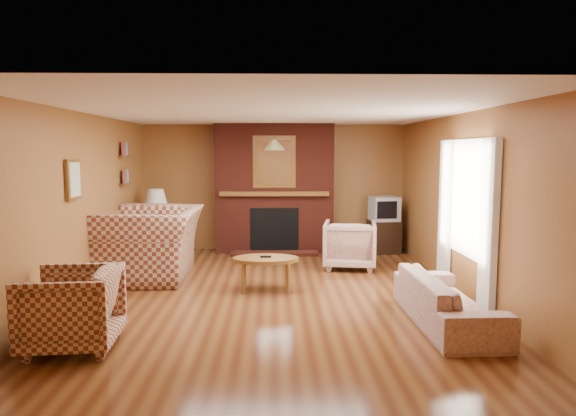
{
  "coord_description": "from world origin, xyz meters",
  "views": [
    {
      "loc": [
        0.01,
        -6.65,
        1.9
      ],
      "look_at": [
        0.2,
        0.6,
        1.09
      ],
      "focal_mm": 32.0,
      "sensor_mm": 36.0,
      "label": 1
    }
  ],
  "objects_px": {
    "plaid_armchair": "(71,309)",
    "floral_armchair": "(350,244)",
    "plaid_loveseat": "(151,243)",
    "tv_stand": "(384,236)",
    "table_lamp": "(156,205)",
    "side_table": "(157,242)",
    "coffee_table": "(266,261)",
    "floral_sofa": "(447,300)",
    "crt_tv": "(384,208)",
    "fireplace": "(274,189)"
  },
  "relations": [
    {
      "from": "plaid_armchair",
      "to": "floral_armchair",
      "type": "xyz_separation_m",
      "value": [
        3.18,
        3.35,
        -0.01
      ]
    },
    {
      "from": "plaid_loveseat",
      "to": "tv_stand",
      "type": "relative_size",
      "value": 2.65
    },
    {
      "from": "plaid_loveseat",
      "to": "plaid_armchair",
      "type": "bearing_deg",
      "value": -2.73
    },
    {
      "from": "table_lamp",
      "to": "side_table",
      "type": "bearing_deg",
      "value": 0.0
    },
    {
      "from": "plaid_loveseat",
      "to": "coffee_table",
      "type": "height_order",
      "value": "plaid_loveseat"
    },
    {
      "from": "plaid_loveseat",
      "to": "table_lamp",
      "type": "bearing_deg",
      "value": -171.01
    },
    {
      "from": "floral_sofa",
      "to": "crt_tv",
      "type": "bearing_deg",
      "value": -3.27
    },
    {
      "from": "floral_sofa",
      "to": "coffee_table",
      "type": "relative_size",
      "value": 2.07
    },
    {
      "from": "fireplace",
      "to": "table_lamp",
      "type": "relative_size",
      "value": 3.65
    },
    {
      "from": "floral_sofa",
      "to": "crt_tv",
      "type": "relative_size",
      "value": 3.42
    },
    {
      "from": "side_table",
      "to": "crt_tv",
      "type": "bearing_deg",
      "value": 4.74
    },
    {
      "from": "fireplace",
      "to": "plaid_loveseat",
      "type": "distance_m",
      "value": 2.8
    },
    {
      "from": "fireplace",
      "to": "floral_sofa",
      "type": "bearing_deg",
      "value": -65.68
    },
    {
      "from": "tv_stand",
      "to": "crt_tv",
      "type": "relative_size",
      "value": 1.12
    },
    {
      "from": "plaid_armchair",
      "to": "crt_tv",
      "type": "bearing_deg",
      "value": 134.96
    },
    {
      "from": "coffee_table",
      "to": "tv_stand",
      "type": "relative_size",
      "value": 1.48
    },
    {
      "from": "fireplace",
      "to": "side_table",
      "type": "xyz_separation_m",
      "value": [
        -2.1,
        -0.53,
        -0.9
      ]
    },
    {
      "from": "floral_sofa",
      "to": "side_table",
      "type": "height_order",
      "value": "side_table"
    },
    {
      "from": "coffee_table",
      "to": "table_lamp",
      "type": "relative_size",
      "value": 1.36
    },
    {
      "from": "plaid_loveseat",
      "to": "tv_stand",
      "type": "xyz_separation_m",
      "value": [
        3.9,
        1.82,
        -0.22
      ]
    },
    {
      "from": "floral_sofa",
      "to": "tv_stand",
      "type": "distance_m",
      "value": 4.02
    },
    {
      "from": "fireplace",
      "to": "side_table",
      "type": "distance_m",
      "value": 2.35
    },
    {
      "from": "fireplace",
      "to": "floral_sofa",
      "type": "relative_size",
      "value": 1.29
    },
    {
      "from": "tv_stand",
      "to": "plaid_loveseat",
      "type": "bearing_deg",
      "value": -158.49
    },
    {
      "from": "floral_armchair",
      "to": "tv_stand",
      "type": "xyz_separation_m",
      "value": [
        0.82,
        1.27,
        -0.08
      ]
    },
    {
      "from": "plaid_loveseat",
      "to": "side_table",
      "type": "height_order",
      "value": "plaid_loveseat"
    },
    {
      "from": "side_table",
      "to": "table_lamp",
      "type": "bearing_deg",
      "value": 180.0
    },
    {
      "from": "table_lamp",
      "to": "floral_armchair",
      "type": "bearing_deg",
      "value": -15.44
    },
    {
      "from": "fireplace",
      "to": "floral_armchair",
      "type": "relative_size",
      "value": 2.83
    },
    {
      "from": "floral_armchair",
      "to": "tv_stand",
      "type": "height_order",
      "value": "floral_armchair"
    },
    {
      "from": "floral_armchair",
      "to": "side_table",
      "type": "bearing_deg",
      "value": -6.02
    },
    {
      "from": "coffee_table",
      "to": "tv_stand",
      "type": "distance_m",
      "value": 3.39
    },
    {
      "from": "floral_armchair",
      "to": "fireplace",
      "type": "bearing_deg",
      "value": -40.43
    },
    {
      "from": "plaid_armchair",
      "to": "coffee_table",
      "type": "bearing_deg",
      "value": 133.66
    },
    {
      "from": "plaid_loveseat",
      "to": "crt_tv",
      "type": "height_order",
      "value": "crt_tv"
    },
    {
      "from": "plaid_armchair",
      "to": "crt_tv",
      "type": "relative_size",
      "value": 1.59
    },
    {
      "from": "fireplace",
      "to": "floral_sofa",
      "type": "distance_m",
      "value": 4.7
    },
    {
      "from": "plaid_loveseat",
      "to": "table_lamp",
      "type": "distance_m",
      "value": 1.54
    },
    {
      "from": "floral_armchair",
      "to": "coffee_table",
      "type": "relative_size",
      "value": 0.95
    },
    {
      "from": "side_table",
      "to": "tv_stand",
      "type": "distance_m",
      "value": 4.16
    },
    {
      "from": "floral_sofa",
      "to": "side_table",
      "type": "xyz_separation_m",
      "value": [
        -4.0,
        3.67,
        0.01
      ]
    },
    {
      "from": "fireplace",
      "to": "crt_tv",
      "type": "relative_size",
      "value": 4.43
    },
    {
      "from": "coffee_table",
      "to": "side_table",
      "type": "distance_m",
      "value": 3.0
    },
    {
      "from": "side_table",
      "to": "crt_tv",
      "type": "distance_m",
      "value": 4.2
    },
    {
      "from": "floral_sofa",
      "to": "tv_stand",
      "type": "bearing_deg",
      "value": -3.26
    },
    {
      "from": "floral_armchair",
      "to": "coffee_table",
      "type": "bearing_deg",
      "value": 54.18
    },
    {
      "from": "plaid_armchair",
      "to": "tv_stand",
      "type": "relative_size",
      "value": 1.42
    },
    {
      "from": "coffee_table",
      "to": "crt_tv",
      "type": "distance_m",
      "value": 3.41
    },
    {
      "from": "fireplace",
      "to": "tv_stand",
      "type": "bearing_deg",
      "value": -5.15
    },
    {
      "from": "side_table",
      "to": "plaid_loveseat",
      "type": "bearing_deg",
      "value": -80.32
    }
  ]
}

